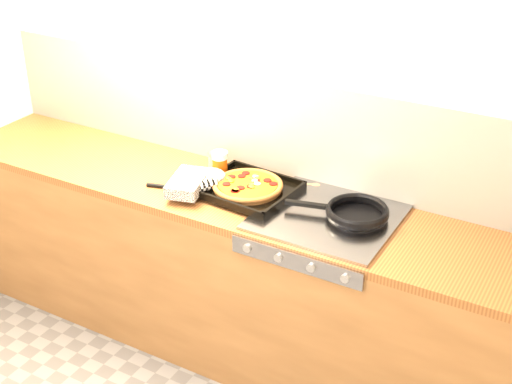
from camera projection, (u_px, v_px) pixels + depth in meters
The scene contains 9 objects.
room_shell at pixel (269, 125), 3.44m from camera, with size 3.20×3.20×3.20m.
counter_run at pixel (241, 274), 3.55m from camera, with size 3.20×0.62×0.90m.
stovetop at pixel (327, 218), 3.14m from camera, with size 0.60×0.56×0.02m, color gray.
pizza_on_tray at pixel (232, 185), 3.33m from camera, with size 0.58×0.48×0.07m.
frying_pan at pixel (356, 213), 3.11m from camera, with size 0.49×0.34×0.05m.
tomato_can at pixel (215, 162), 3.54m from camera, with size 0.07×0.07×0.10m.
juice_glass at pixel (220, 164), 3.48m from camera, with size 0.08×0.08×0.13m.
wooden_spoon at pixel (296, 185), 3.41m from camera, with size 0.28×0.15×0.02m.
black_spatula at pixel (176, 188), 3.38m from camera, with size 0.29×0.13×0.02m.
Camera 1 is at (1.52, -1.42, 2.48)m, focal length 50.00 mm.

